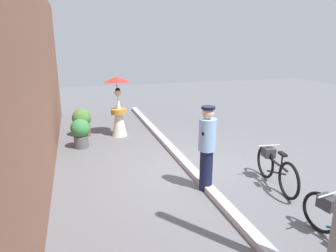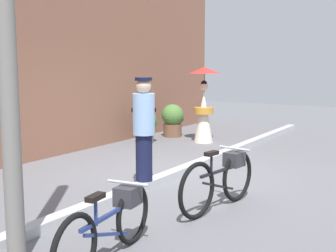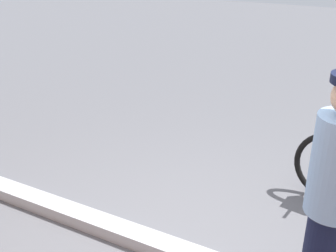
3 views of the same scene
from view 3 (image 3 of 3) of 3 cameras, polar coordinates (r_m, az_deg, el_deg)
The scene contains 1 object.
person_officer at distance 2.82m, azimuth 21.39°, elevation -9.35°, with size 0.34×0.34×1.74m.
Camera 3 is at (-0.97, 2.43, 2.40)m, focal length 45.12 mm.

